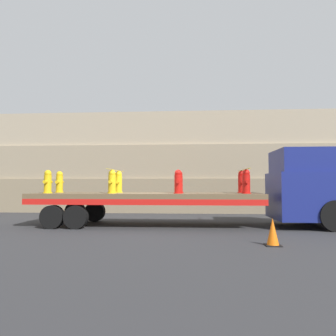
% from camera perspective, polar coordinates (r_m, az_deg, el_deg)
% --- Properties ---
extents(ground_plane, '(120.00, 120.00, 0.00)m').
position_cam_1_polar(ground_plane, '(12.36, -3.73, -9.94)').
color(ground_plane, '#2D2D30').
extents(rock_cliff, '(60.00, 3.30, 5.47)m').
position_cam_1_polar(rock_cliff, '(18.87, -0.97, 0.82)').
color(rock_cliff, '#84755B').
rests_on(rock_cliff, ground_plane).
extents(truck_cab, '(2.51, 2.57, 2.77)m').
position_cam_1_polar(truck_cab, '(12.87, 23.41, -3.25)').
color(truck_cab, navy).
rests_on(truck_cab, ground_plane).
extents(flatbed_trailer, '(8.36, 2.53, 1.20)m').
position_cam_1_polar(flatbed_trailer, '(12.35, -5.83, -5.37)').
color(flatbed_trailer, brown).
rests_on(flatbed_trailer, ground_plane).
extents(fire_hydrant_yellow_near_0, '(0.33, 0.58, 0.85)m').
position_cam_1_polar(fire_hydrant_yellow_near_0, '(12.75, -20.21, -2.29)').
color(fire_hydrant_yellow_near_0, gold).
rests_on(fire_hydrant_yellow_near_0, flatbed_trailer).
extents(fire_hydrant_yellow_far_0, '(0.33, 0.58, 0.85)m').
position_cam_1_polar(fire_hydrant_yellow_far_0, '(13.73, -18.38, -2.35)').
color(fire_hydrant_yellow_far_0, gold).
rests_on(fire_hydrant_yellow_far_0, flatbed_trailer).
extents(fire_hydrant_yellow_near_1, '(0.33, 0.58, 0.85)m').
position_cam_1_polar(fire_hydrant_yellow_near_1, '(11.97, -9.73, -2.40)').
color(fire_hydrant_yellow_near_1, gold).
rests_on(fire_hydrant_yellow_near_1, flatbed_trailer).
extents(fire_hydrant_yellow_far_1, '(0.33, 0.58, 0.85)m').
position_cam_1_polar(fire_hydrant_yellow_far_1, '(13.00, -8.60, -2.44)').
color(fire_hydrant_yellow_far_1, gold).
rests_on(fire_hydrant_yellow_far_1, flatbed_trailer).
extents(fire_hydrant_red_near_2, '(0.33, 0.58, 0.85)m').
position_cam_1_polar(fire_hydrant_red_near_2, '(11.63, 1.78, -2.43)').
color(fire_hydrant_red_near_2, red).
rests_on(fire_hydrant_red_near_2, flatbed_trailer).
extents(fire_hydrant_red_far_2, '(0.33, 0.58, 0.85)m').
position_cam_1_polar(fire_hydrant_red_far_2, '(12.69, 1.97, -2.46)').
color(fire_hydrant_red_far_2, red).
rests_on(fire_hydrant_red_far_2, flatbed_trailer).
extents(fire_hydrant_red_near_3, '(0.33, 0.58, 0.85)m').
position_cam_1_polar(fire_hydrant_red_near_3, '(11.78, 13.47, -2.36)').
color(fire_hydrant_red_near_3, red).
rests_on(fire_hydrant_red_near_3, flatbed_trailer).
extents(fire_hydrant_red_far_3, '(0.33, 0.58, 0.85)m').
position_cam_1_polar(fire_hydrant_red_far_3, '(12.83, 12.70, -2.40)').
color(fire_hydrant_red_far_3, red).
rests_on(fire_hydrant_red_far_3, flatbed_trailer).
extents(cargo_strap_rear, '(0.05, 2.62, 0.01)m').
position_cam_1_polar(cargo_strap_rear, '(12.49, -9.13, -0.39)').
color(cargo_strap_rear, yellow).
rests_on(cargo_strap_rear, fire_hydrant_yellow_near_1).
extents(cargo_strap_middle, '(0.05, 2.62, 0.01)m').
position_cam_1_polar(cargo_strap_middle, '(12.31, 13.04, -0.32)').
color(cargo_strap_middle, yellow).
rests_on(cargo_strap_middle, fire_hydrant_red_near_3).
extents(traffic_cone, '(0.39, 0.39, 0.69)m').
position_cam_1_polar(traffic_cone, '(8.71, 17.77, -10.60)').
color(traffic_cone, black).
rests_on(traffic_cone, ground_plane).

